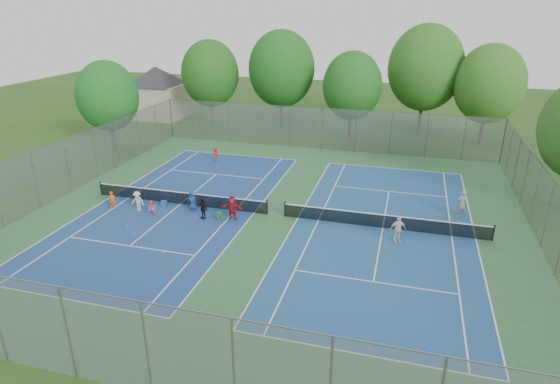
% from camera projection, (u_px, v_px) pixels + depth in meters
% --- Properties ---
extents(ground, '(120.00, 120.00, 0.00)m').
position_uv_depth(ground, '(276.00, 215.00, 31.15)').
color(ground, '#264B17').
rests_on(ground, ground).
extents(court_pad, '(32.00, 32.00, 0.01)m').
position_uv_depth(court_pad, '(276.00, 215.00, 31.14)').
color(court_pad, '#2F643A').
rests_on(court_pad, ground).
extents(court_left, '(10.97, 23.77, 0.01)m').
position_uv_depth(court_left, '(181.00, 204.00, 32.90)').
color(court_left, navy).
rests_on(court_left, court_pad).
extents(court_right, '(10.97, 23.77, 0.01)m').
position_uv_depth(court_right, '(383.00, 228.00, 29.39)').
color(court_right, navy).
rests_on(court_right, court_pad).
extents(net_left, '(12.87, 0.10, 0.91)m').
position_uv_depth(net_left, '(180.00, 198.00, 32.73)').
color(net_left, black).
rests_on(net_left, ground).
extents(net_right, '(12.87, 0.10, 0.91)m').
position_uv_depth(net_right, '(383.00, 222.00, 29.22)').
color(net_right, black).
rests_on(net_right, ground).
extents(fence_north, '(32.00, 0.10, 4.00)m').
position_uv_depth(fence_north, '(322.00, 129.00, 44.69)').
color(fence_north, gray).
rests_on(fence_north, ground).
extents(fence_south, '(32.00, 0.10, 4.00)m').
position_uv_depth(fence_south, '(147.00, 350.00, 16.11)').
color(fence_south, gray).
rests_on(fence_south, ground).
extents(fence_west, '(0.10, 32.00, 4.00)m').
position_uv_depth(fence_west, '(67.00, 166.00, 34.41)').
color(fence_west, gray).
rests_on(fence_west, ground).
extents(fence_east, '(0.10, 32.00, 4.00)m').
position_uv_depth(fence_east, '(548.00, 215.00, 26.39)').
color(fence_east, gray).
rests_on(fence_east, ground).
extents(house, '(11.03, 11.03, 7.30)m').
position_uv_depth(house, '(156.00, 83.00, 56.53)').
color(house, '#B7A88C').
rests_on(house, ground).
extents(tree_nw, '(6.40, 6.40, 9.58)m').
position_uv_depth(tree_nw, '(210.00, 74.00, 52.11)').
color(tree_nw, '#443326').
rests_on(tree_nw, ground).
extents(tree_nl, '(7.20, 7.20, 10.69)m').
position_uv_depth(tree_nl, '(282.00, 69.00, 50.75)').
color(tree_nl, '#443326').
rests_on(tree_nl, ground).
extents(tree_nc, '(6.00, 6.00, 8.85)m').
position_uv_depth(tree_nc, '(352.00, 86.00, 47.39)').
color(tree_nc, '#443326').
rests_on(tree_nc, ground).
extents(tree_nr, '(7.60, 7.60, 11.42)m').
position_uv_depth(tree_nr, '(426.00, 68.00, 47.70)').
color(tree_nr, '#443326').
rests_on(tree_nr, ground).
extents(tree_ne, '(6.60, 6.60, 9.77)m').
position_uv_depth(tree_ne, '(490.00, 84.00, 44.81)').
color(tree_ne, '#443326').
rests_on(tree_ne, ground).
extents(tree_side_w, '(5.60, 5.60, 8.47)m').
position_uv_depth(tree_side_w, '(107.00, 96.00, 42.88)').
color(tree_side_w, '#443326').
rests_on(tree_side_w, ground).
extents(ball_crate, '(0.48, 0.48, 0.33)m').
position_uv_depth(ball_crate, '(164.00, 203.00, 32.66)').
color(ball_crate, '#164FAA').
rests_on(ball_crate, ground).
extents(ball_hopper, '(0.29, 0.29, 0.55)m').
position_uv_depth(ball_hopper, '(220.00, 216.00, 30.40)').
color(ball_hopper, '#227F2A').
rests_on(ball_hopper, ground).
extents(student_a, '(0.54, 0.45, 1.26)m').
position_uv_depth(student_a, '(112.00, 200.00, 31.94)').
color(student_a, '#CF5E13').
rests_on(student_a, ground).
extents(student_b, '(0.64, 0.56, 1.10)m').
position_uv_depth(student_b, '(152.00, 209.00, 30.83)').
color(student_b, '#F9608B').
rests_on(student_b, ground).
extents(student_c, '(0.90, 0.52, 1.39)m').
position_uv_depth(student_c, '(138.00, 201.00, 31.65)').
color(student_c, silver).
rests_on(student_c, ground).
extents(student_d, '(0.91, 0.64, 1.43)m').
position_uv_depth(student_d, '(203.00, 209.00, 30.44)').
color(student_d, black).
rests_on(student_d, ground).
extents(student_e, '(0.72, 0.54, 1.34)m').
position_uv_depth(student_e, '(192.00, 200.00, 31.80)').
color(student_e, navy).
rests_on(student_e, ground).
extents(student_f, '(1.53, 0.53, 1.64)m').
position_uv_depth(student_f, '(232.00, 208.00, 30.28)').
color(student_f, '#AC181D').
rests_on(student_f, ground).
extents(child_far_baseline, '(0.90, 0.72, 1.21)m').
position_uv_depth(child_far_baseline, '(216.00, 154.00, 41.83)').
color(child_far_baseline, '#B1191D').
rests_on(child_far_baseline, ground).
extents(instructor, '(0.81, 0.71, 1.87)m').
position_uv_depth(instructor, '(462.00, 204.00, 30.62)').
color(instructor, '#959598').
rests_on(instructor, ground).
extents(teen_court_b, '(1.06, 0.81, 1.68)m').
position_uv_depth(teen_court_b, '(398.00, 229.00, 27.38)').
color(teen_court_b, silver).
rests_on(teen_court_b, ground).
extents(tennis_ball_0, '(0.07, 0.07, 0.07)m').
position_uv_depth(tennis_ball_0, '(127.00, 227.00, 29.52)').
color(tennis_ball_0, '#BFE034').
rests_on(tennis_ball_0, ground).
extents(tennis_ball_1, '(0.07, 0.07, 0.07)m').
position_uv_depth(tennis_ball_1, '(163.00, 253.00, 26.34)').
color(tennis_ball_1, '#C0E334').
rests_on(tennis_ball_1, ground).
extents(tennis_ball_2, '(0.07, 0.07, 0.07)m').
position_uv_depth(tennis_ball_2, '(134.00, 235.00, 28.49)').
color(tennis_ball_2, '#CDEB36').
rests_on(tennis_ball_2, ground).
extents(tennis_ball_3, '(0.07, 0.07, 0.07)m').
position_uv_depth(tennis_ball_3, '(182.00, 226.00, 29.63)').
color(tennis_ball_3, '#CDD231').
rests_on(tennis_ball_3, ground).
extents(tennis_ball_4, '(0.07, 0.07, 0.07)m').
position_uv_depth(tennis_ball_4, '(174.00, 212.00, 31.52)').
color(tennis_ball_4, '#A5C92E').
rests_on(tennis_ball_4, ground).
extents(tennis_ball_5, '(0.07, 0.07, 0.07)m').
position_uv_depth(tennis_ball_5, '(131.00, 217.00, 30.89)').
color(tennis_ball_5, '#B6DD33').
rests_on(tennis_ball_5, ground).
extents(tennis_ball_6, '(0.07, 0.07, 0.07)m').
position_uv_depth(tennis_ball_6, '(195.00, 217.00, 30.91)').
color(tennis_ball_6, '#CDDD33').
rests_on(tennis_ball_6, ground).
extents(tennis_ball_7, '(0.07, 0.07, 0.07)m').
position_uv_depth(tennis_ball_7, '(98.00, 241.00, 27.74)').
color(tennis_ball_7, '#CDDD33').
rests_on(tennis_ball_7, ground).
extents(tennis_ball_8, '(0.07, 0.07, 0.07)m').
position_uv_depth(tennis_ball_8, '(210.00, 215.00, 31.13)').
color(tennis_ball_8, '#C1DF33').
rests_on(tennis_ball_8, ground).
extents(tennis_ball_9, '(0.07, 0.07, 0.07)m').
position_uv_depth(tennis_ball_9, '(192.00, 234.00, 28.58)').
color(tennis_ball_9, '#B1C62E').
rests_on(tennis_ball_9, ground).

